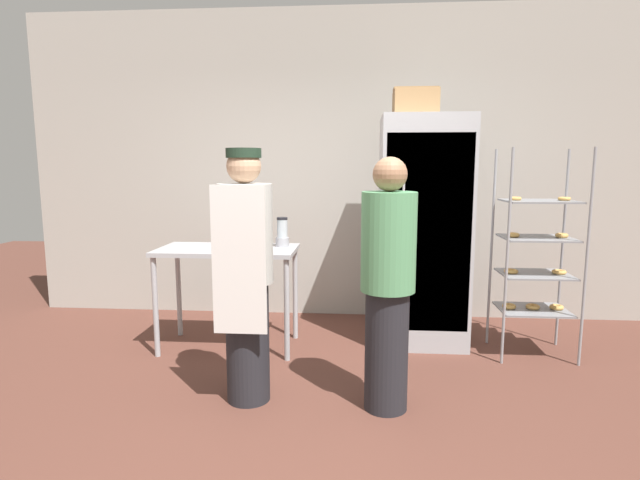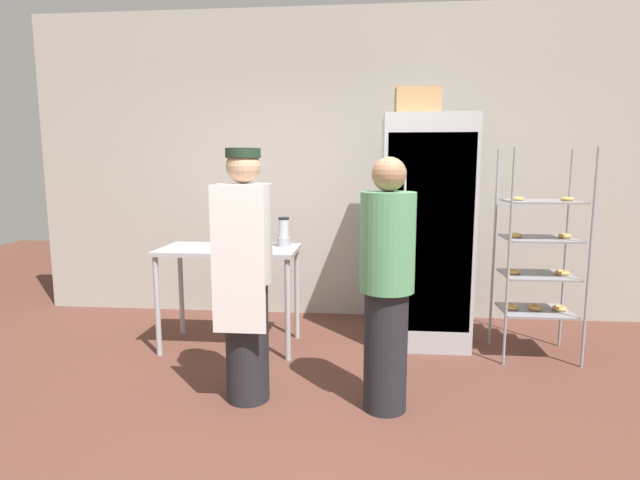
{
  "view_description": "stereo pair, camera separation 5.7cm",
  "coord_description": "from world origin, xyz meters",
  "px_view_note": "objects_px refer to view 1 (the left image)",
  "views": [
    {
      "loc": [
        0.21,
        -2.79,
        1.54
      ],
      "look_at": [
        -0.06,
        0.64,
        1.04
      ],
      "focal_mm": 28.0,
      "sensor_mm": 36.0,
      "label": 1
    },
    {
      "loc": [
        0.27,
        -2.79,
        1.54
      ],
      "look_at": [
        -0.06,
        0.64,
        1.04
      ],
      "focal_mm": 28.0,
      "sensor_mm": 36.0,
      "label": 2
    }
  ],
  "objects_px": {
    "blender_pitcher": "(282,234)",
    "person_baker": "(246,273)",
    "donut_box": "(254,243)",
    "cardboard_storage_box": "(415,102)",
    "person_customer": "(388,284)",
    "baking_rack": "(536,258)",
    "refrigerator": "(423,231)"
  },
  "relations": [
    {
      "from": "cardboard_storage_box",
      "to": "person_customer",
      "type": "distance_m",
      "value": 1.84
    },
    {
      "from": "cardboard_storage_box",
      "to": "person_customer",
      "type": "relative_size",
      "value": 0.23
    },
    {
      "from": "baking_rack",
      "to": "person_customer",
      "type": "relative_size",
      "value": 1.05
    },
    {
      "from": "baking_rack",
      "to": "donut_box",
      "type": "relative_size",
      "value": 6.6
    },
    {
      "from": "refrigerator",
      "to": "baking_rack",
      "type": "relative_size",
      "value": 1.16
    },
    {
      "from": "baking_rack",
      "to": "donut_box",
      "type": "distance_m",
      "value": 2.31
    },
    {
      "from": "blender_pitcher",
      "to": "person_baker",
      "type": "height_order",
      "value": "person_baker"
    },
    {
      "from": "baking_rack",
      "to": "cardboard_storage_box",
      "type": "xyz_separation_m",
      "value": [
        -0.97,
        0.26,
        1.26
      ]
    },
    {
      "from": "blender_pitcher",
      "to": "person_baker",
      "type": "distance_m",
      "value": 1.08
    },
    {
      "from": "baking_rack",
      "to": "blender_pitcher",
      "type": "height_order",
      "value": "baking_rack"
    },
    {
      "from": "person_baker",
      "to": "person_customer",
      "type": "xyz_separation_m",
      "value": [
        0.91,
        -0.05,
        -0.04
      ]
    },
    {
      "from": "donut_box",
      "to": "blender_pitcher",
      "type": "relative_size",
      "value": 1.02
    },
    {
      "from": "refrigerator",
      "to": "person_customer",
      "type": "height_order",
      "value": "refrigerator"
    },
    {
      "from": "blender_pitcher",
      "to": "person_baker",
      "type": "xyz_separation_m",
      "value": [
        -0.07,
        -1.07,
        -0.11
      ]
    },
    {
      "from": "person_customer",
      "to": "person_baker",
      "type": "bearing_deg",
      "value": 177.09
    },
    {
      "from": "blender_pitcher",
      "to": "person_customer",
      "type": "height_order",
      "value": "person_customer"
    },
    {
      "from": "person_customer",
      "to": "baking_rack",
      "type": "bearing_deg",
      "value": 39.9
    },
    {
      "from": "donut_box",
      "to": "cardboard_storage_box",
      "type": "bearing_deg",
      "value": 13.98
    },
    {
      "from": "cardboard_storage_box",
      "to": "baking_rack",
      "type": "bearing_deg",
      "value": -15.15
    },
    {
      "from": "person_customer",
      "to": "blender_pitcher",
      "type": "bearing_deg",
      "value": 126.7
    },
    {
      "from": "cardboard_storage_box",
      "to": "person_customer",
      "type": "bearing_deg",
      "value": -101.96
    },
    {
      "from": "person_baker",
      "to": "person_customer",
      "type": "distance_m",
      "value": 0.91
    },
    {
      "from": "baking_rack",
      "to": "person_baker",
      "type": "relative_size",
      "value": 1.02
    },
    {
      "from": "donut_box",
      "to": "person_customer",
      "type": "height_order",
      "value": "person_customer"
    },
    {
      "from": "refrigerator",
      "to": "baking_rack",
      "type": "height_order",
      "value": "refrigerator"
    },
    {
      "from": "donut_box",
      "to": "person_baker",
      "type": "height_order",
      "value": "person_baker"
    },
    {
      "from": "person_baker",
      "to": "person_customer",
      "type": "bearing_deg",
      "value": -2.91
    },
    {
      "from": "baking_rack",
      "to": "donut_box",
      "type": "xyz_separation_m",
      "value": [
        -2.31,
        -0.07,
        0.1
      ]
    },
    {
      "from": "cardboard_storage_box",
      "to": "person_baker",
      "type": "distance_m",
      "value": 2.12
    },
    {
      "from": "refrigerator",
      "to": "donut_box",
      "type": "bearing_deg",
      "value": -166.49
    },
    {
      "from": "refrigerator",
      "to": "donut_box",
      "type": "xyz_separation_m",
      "value": [
        -1.43,
        -0.34,
        -0.07
      ]
    },
    {
      "from": "blender_pitcher",
      "to": "person_customer",
      "type": "relative_size",
      "value": 0.16
    }
  ]
}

